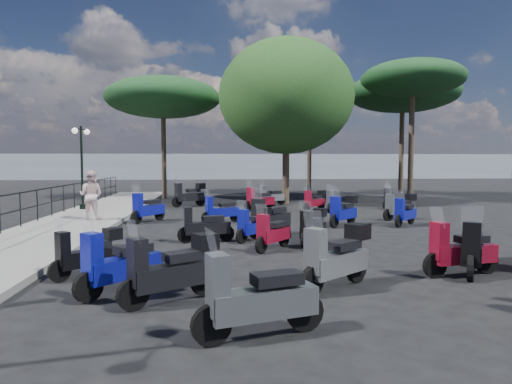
{
  "coord_description": "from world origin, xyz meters",
  "views": [
    {
      "loc": [
        -1.58,
        -12.82,
        2.26
      ],
      "look_at": [
        -0.29,
        2.31,
        1.2
      ],
      "focal_mm": 32.0,
      "sensor_mm": 36.0,
      "label": 1
    }
  ],
  "objects": [
    {
      "name": "ground",
      "position": [
        0.0,
        0.0,
        0.0
      ],
      "size": [
        120.0,
        120.0,
        0.0
      ],
      "primitive_type": "plane",
      "color": "black",
      "rests_on": "ground"
    },
    {
      "name": "sidewalk",
      "position": [
        -6.5,
        3.0,
        0.07
      ],
      "size": [
        3.0,
        30.0,
        0.15
      ],
      "primitive_type": "cube",
      "color": "slate",
      "rests_on": "ground"
    },
    {
      "name": "railing",
      "position": [
        -7.8,
        2.8,
        0.9
      ],
      "size": [
        0.04,
        26.04,
        1.1
      ],
      "color": "black",
      "rests_on": "sidewalk"
    },
    {
      "name": "lamp_post_2",
      "position": [
        -7.38,
        7.4,
        2.19
      ],
      "size": [
        0.53,
        1.0,
        3.57
      ],
      "rotation": [
        0.0,
        0.0,
        -0.36
      ],
      "color": "black",
      "rests_on": "sidewalk"
    },
    {
      "name": "pedestrian_far",
      "position": [
        -6.06,
        3.79,
        1.02
      ],
      "size": [
        0.95,
        0.8,
        1.74
      ],
      "primitive_type": "imported",
      "rotation": [
        0.0,
        0.0,
        2.97
      ],
      "color": "beige",
      "rests_on": "sidewalk"
    },
    {
      "name": "scooter_0",
      "position": [
        -2.3,
        -5.63,
        0.52
      ],
      "size": [
        1.55,
        1.09,
        1.39
      ],
      "rotation": [
        0.0,
        0.0,
        2.14
      ],
      "color": "black",
      "rests_on": "ground"
    },
    {
      "name": "scooter_1",
      "position": [
        -3.22,
        -5.09,
        0.49
      ],
      "size": [
        1.31,
        1.34,
        1.41
      ],
      "rotation": [
        0.0,
        0.0,
        2.37
      ],
      "color": "black",
      "rests_on": "ground"
    },
    {
      "name": "scooter_2",
      "position": [
        -4.09,
        -3.86,
        0.45
      ],
      "size": [
        1.21,
        1.1,
        1.19
      ],
      "rotation": [
        0.0,
        0.0,
        2.3
      ],
      "color": "black",
      "rests_on": "ground"
    },
    {
      "name": "scooter_3",
      "position": [
        -1.93,
        -0.3,
        0.44
      ],
      "size": [
        1.58,
        0.55,
        1.26
      ],
      "rotation": [
        0.0,
        0.0,
        1.74
      ],
      "color": "black",
      "rests_on": "ground"
    },
    {
      "name": "scooter_4",
      "position": [
        -4.12,
        4.01,
        0.48
      ],
      "size": [
        1.06,
        1.52,
        1.39
      ],
      "rotation": [
        0.0,
        0.0,
        2.56
      ],
      "color": "black",
      "rests_on": "ground"
    },
    {
      "name": "scooter_5",
      "position": [
        -2.94,
        9.55,
        0.56
      ],
      "size": [
        1.62,
        1.23,
        1.48
      ],
      "rotation": [
        0.0,
        0.0,
        2.18
      ],
      "color": "black",
      "rests_on": "ground"
    },
    {
      "name": "scooter_6",
      "position": [
        -1.09,
        -7.2,
        0.5
      ],
      "size": [
        1.75,
        0.79,
        1.43
      ],
      "rotation": [
        0.0,
        0.0,
        1.87
      ],
      "color": "black",
      "rests_on": "ground"
    },
    {
      "name": "scooter_7",
      "position": [
        0.5,
        -5.1,
        0.54
      ],
      "size": [
        1.51,
        1.29,
        1.45
      ],
      "rotation": [
        0.0,
        0.0,
        2.25
      ],
      "color": "black",
      "rests_on": "ground"
    },
    {
      "name": "scooter_8",
      "position": [
        -0.2,
        -1.56,
        0.42
      ],
      "size": [
        1.02,
        1.24,
        1.21
      ],
      "rotation": [
        0.0,
        0.0,
        2.47
      ],
      "color": "black",
      "rests_on": "ground"
    },
    {
      "name": "scooter_9",
      "position": [
        -0.03,
        0.51,
        0.51
      ],
      "size": [
        1.4,
        1.39,
        1.48
      ],
      "rotation": [
        0.0,
        0.0,
        2.35
      ],
      "color": "black",
      "rests_on": "ground"
    },
    {
      "name": "scooter_10",
      "position": [
        -1.46,
        3.56,
        0.43
      ],
      "size": [
        1.47,
        0.79,
        1.24
      ],
      "rotation": [
        0.0,
        0.0,
        1.97
      ],
      "color": "black",
      "rests_on": "ground"
    },
    {
      "name": "scooter_11",
      "position": [
        0.3,
        7.39,
        0.47
      ],
      "size": [
        1.5,
        1.01,
        1.35
      ],
      "rotation": [
        0.0,
        0.0,
        2.12
      ],
      "color": "black",
      "rests_on": "ground"
    },
    {
      "name": "scooter_13",
      "position": [
        3.14,
        -4.4,
        0.48
      ],
      "size": [
        1.71,
        0.64,
        1.37
      ],
      "rotation": [
        0.0,
        0.0,
        1.78
      ],
      "color": "black",
      "rests_on": "ground"
    },
    {
      "name": "scooter_14",
      "position": [
        0.97,
        -0.88,
        0.46
      ],
      "size": [
        0.96,
        1.36,
        1.22
      ],
      "rotation": [
        0.0,
        0.0,
        2.57
      ],
      "color": "black",
      "rests_on": "ground"
    },
    {
      "name": "scooter_15",
      "position": [
        -0.56,
        -0.18,
        0.45
      ],
      "size": [
        1.09,
        1.2,
        1.18
      ],
      "rotation": [
        0.0,
        0.0,
        2.42
      ],
      "color": "black",
      "rests_on": "ground"
    },
    {
      "name": "scooter_16",
      "position": [
        2.74,
        2.44,
        0.5
      ],
      "size": [
        1.29,
        1.32,
        1.34
      ],
      "rotation": [
        0.0,
        0.0,
        2.37
      ],
      "color": "black",
      "rests_on": "ground"
    },
    {
      "name": "scooter_17",
      "position": [
        1.11,
        9.74,
        0.44
      ],
      "size": [
        1.48,
        0.81,
        1.26
      ],
      "rotation": [
        0.0,
        0.0,
        1.99
      ],
      "color": "black",
      "rests_on": "ground"
    },
    {
      "name": "scooter_20",
      "position": [
        3.45,
        -4.31,
        0.49
      ],
      "size": [
        1.07,
        1.55,
        1.41
      ],
      "rotation": [
        0.0,
        0.0,
        2.57
      ],
      "color": "black",
      "rests_on": "ground"
    },
    {
      "name": "scooter_21",
      "position": [
        5.3,
        3.78,
        0.48
      ],
      "size": [
        1.51,
        0.87,
        1.28
      ],
      "rotation": [
        0.0,
        0.0,
        2.0
      ],
      "color": "black",
      "rests_on": "ground"
    },
    {
      "name": "scooter_22",
      "position": [
        3.41,
        6.68,
        0.43
      ],
      "size": [
        0.79,
        1.46,
        1.23
      ],
      "rotation": [
        0.0,
        0.0,
        2.74
      ],
      "color": "black",
      "rests_on": "ground"
    },
    {
      "name": "scooter_23",
      "position": [
        2.75,
        7.14,
        0.45
      ],
      "size": [
        1.21,
        1.09,
        1.18
      ],
      "rotation": [
        0.0,
        0.0,
        2.29
      ],
      "color": "black",
      "rests_on": "ground"
    },
    {
      "name": "scooter_27",
      "position": [
        4.86,
        2.28,
        0.43
      ],
      "size": [
        1.16,
        1.19,
        1.24
      ],
      "rotation": [
        0.0,
        0.0,
        2.37
      ],
      "color": "black",
      "rests_on": "ground"
    },
    {
      "name": "scooter_28",
      "position": [
        6.64,
        7.66,
        0.44
      ],
      "size": [
        1.44,
        0.88,
        1.25
      ],
      "rotation": [
        0.0,
        0.0,
        2.06
      ],
      "color": "black",
      "rests_on": "ground"
    },
    {
      "name": "broadleaf_tree",
      "position": [
        1.96,
        10.49,
        5.5
      ],
      "size": [
        6.9,
        6.9,
        8.43
      ],
      "color": "#38281E",
      "rests_on": "ground"
    },
    {
      "name": "pine_0",
      "position": [
        4.49,
        16.9,
        6.2
      ],
      "size": [
        5.76,
        5.76,
        7.23
      ],
      "color": "#38281E",
      "rests_on": "ground"
    },
    {
      "name": "pine_1",
      "position": [
        9.49,
        13.85,
        6.27
      ],
      "size": [
        6.68,
        6.68,
        7.45
      ],
      "color": "#38281E",
      "rests_on": "ground"
    },
    {
      "name": "pine_2",
      "position": [
        -4.67,
        14.24,
        5.86
      ],
      "size": [
        6.7,
        6.7,
        7.04
      ],
      "color": "#38281E",
      "rests_on": "ground"
    },
    {
      "name": "pine_3",
      "position": [
        8.52,
        10.26,
        6.44
      ],
      "size": [
        5.3,
        5.3,
        7.4
      ],
      "color": "#38281E",
      "rests_on": "ground"
    },
    {
      "name": "distant_hills",
      "position": [
        0.0,
        45.0,
        1.5
      ],
      "size": [
        70.0,
        8.0,
        3.0
      ],
      "primitive_type": "cube",
      "color": "gray",
      "rests_on": "ground"
    }
  ]
}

